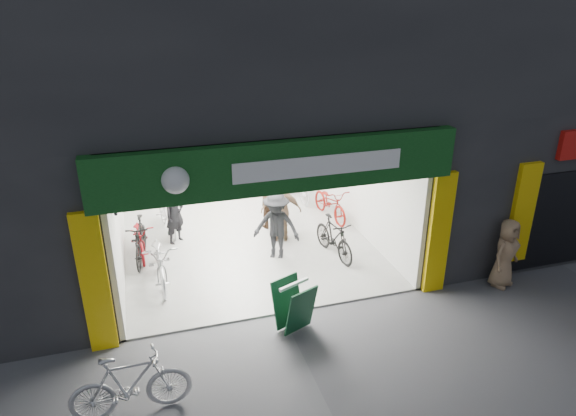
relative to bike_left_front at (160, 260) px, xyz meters
name	(u,v)px	position (x,y,z in m)	size (l,w,h in m)	color
ground	(282,314)	(2.13, -1.89, -0.52)	(60.00, 60.00, 0.00)	#56565B
building	(261,53)	(3.04, 3.10, 3.79)	(17.00, 10.27, 8.00)	#232326
bike_left_front	(160,260)	(0.00, 0.00, 0.00)	(0.69, 1.99, 1.05)	#BABBBF
bike_left_midfront	(140,241)	(-0.37, 1.10, -0.02)	(0.48, 1.69, 1.01)	black
bike_left_midback	(140,238)	(-0.37, 1.39, -0.08)	(0.59, 1.68, 0.88)	maroon
bike_left_back	(167,213)	(0.33, 2.45, 0.01)	(0.50, 1.76, 1.06)	silver
bike_right_front	(334,238)	(3.93, -0.01, -0.04)	(0.46, 1.62, 0.98)	black
bike_right_mid	(330,203)	(4.63, 2.03, -0.07)	(0.61, 1.74, 0.92)	maroon
bike_right_back	(297,183)	(4.17, 3.58, 0.01)	(0.50, 1.77, 1.06)	#BBBBC0
parked_bike	(130,385)	(-0.67, -3.65, 0.00)	(0.50, 1.76, 1.06)	silver
customer_a	(174,213)	(0.48, 1.76, 0.29)	(0.59, 0.39, 1.62)	black
customer_b	(270,194)	(2.93, 1.98, 0.42)	(0.92, 0.71, 1.89)	#3D291B
customer_c	(276,226)	(2.63, 0.29, 0.30)	(1.06, 0.61, 1.65)	black
customer_d	(281,211)	(2.97, 1.09, 0.32)	(0.98, 0.41, 1.68)	#87684E
pedestrian_near	(505,253)	(6.87, -2.19, 0.23)	(0.74, 0.48, 1.51)	#967657
sandwich_board	(294,305)	(2.21, -2.39, 0.00)	(0.80, 0.81, 0.95)	#0F3F22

